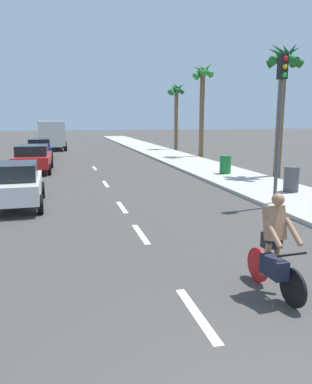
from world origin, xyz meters
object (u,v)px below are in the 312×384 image
Objects in this scene: parked_car_white at (16,183)px; palm_tree_distant at (176,99)px; parked_car_red at (33,158)px; palm_tree_far at (202,86)px; delivery_truck at (52,134)px; trash_bin_far at (225,165)px; palm_tree_mid at (283,73)px; trash_bin_near at (291,179)px; traffic_signal at (281,102)px; parked_car_blue at (40,149)px; cyclist at (274,250)px.

palm_tree_distant reaches higher than parked_car_white.
palm_tree_far is at bearing 24.24° from parked_car_red.
delivery_truck is 12.71m from palm_tree_distant.
trash_bin_far is (10.17, -4.18, -0.22)m from parked_car_red.
palm_tree_mid reaches higher than trash_bin_far.
palm_tree_far is (11.57, -10.89, 4.03)m from delivery_truck.
parked_car_red is 4.49× the size of trash_bin_near.
delivery_truck is 28.76m from traffic_signal.
parked_car_blue is 0.62× the size of palm_tree_distant.
parked_car_red is 14.64m from traffic_signal.
traffic_signal is at bearing -121.97° from palm_tree_mid.
traffic_signal reaches higher than delivery_truck.
palm_tree_mid is 7.00m from traffic_signal.
delivery_truck is 0.92× the size of palm_tree_mid.
palm_tree_distant is at bearing 23.40° from parked_car_blue.
delivery_truck is 16.39m from palm_tree_far.
parked_car_white is at bearing -119.79° from palm_tree_distant.
parked_car_white is 9.12m from parked_car_red.
trash_bin_far is (10.15, 4.94, -0.21)m from parked_car_white.
parked_car_blue is 0.60× the size of palm_tree_mid.
trash_bin_near is (1.76, 1.71, -2.96)m from traffic_signal.
trash_bin_far is at bearing 24.80° from parked_car_white.
delivery_truck is at bearing 88.24° from parked_car_red.
parked_car_white is 19.55m from palm_tree_far.
parked_car_red is 14.32m from trash_bin_near.
parked_car_red is 6.93m from parked_car_blue.
palm_tree_far is at bearing 77.04° from trash_bin_far.
parked_car_blue is 20.46m from traffic_signal.
parked_car_blue reaches higher than trash_bin_far.
traffic_signal reaches higher than cyclist.
parked_car_white is 0.96× the size of parked_car_blue.
palm_tree_mid is 6.99× the size of trash_bin_far.
parked_car_red is 4.73× the size of trash_bin_far.
palm_tree_far is (7.21, 22.72, 4.71)m from cyclist.
palm_tree_mid reaches higher than traffic_signal.
cyclist is at bearing -110.81° from trash_bin_far.
parked_car_blue is 9.32m from delivery_truck.
parked_car_red is 10.99m from trash_bin_far.
trash_bin_far is at bearing 148.63° from palm_tree_mid.
palm_tree_far is 7.58× the size of trash_bin_far.
cyclist is at bearing -125.05° from trash_bin_near.
delivery_truck reaches higher than parked_car_blue.
parked_car_white is 0.63× the size of delivery_truck.
palm_tree_distant is at bearing -17.29° from delivery_truck.
palm_tree_far is (-0.10, 10.87, 0.26)m from palm_tree_mid.
parked_car_white is 0.76× the size of traffic_signal.
trash_bin_near is at bearing -128.61° from cyclist.
traffic_signal is at bearing -15.23° from parked_car_white.
palm_tree_distant is at bearing -107.36° from cyclist.
delivery_truck is 6.46× the size of trash_bin_far.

